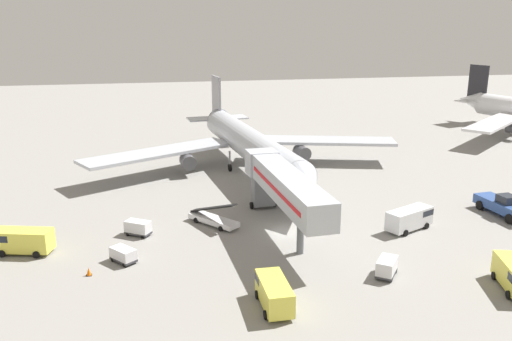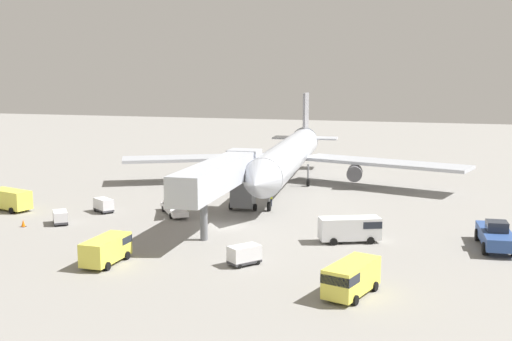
{
  "view_description": "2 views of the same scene",
  "coord_description": "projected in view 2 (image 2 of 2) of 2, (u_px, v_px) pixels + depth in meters",
  "views": [
    {
      "loc": [
        -13.99,
        -50.18,
        21.27
      ],
      "look_at": [
        -0.26,
        14.76,
        2.7
      ],
      "focal_mm": 37.12,
      "sensor_mm": 36.0,
      "label": 1
    },
    {
      "loc": [
        21.11,
        -57.68,
        15.18
      ],
      "look_at": [
        -1.74,
        15.83,
        3.36
      ],
      "focal_mm": 43.74,
      "sensor_mm": 36.0,
      "label": 2
    }
  ],
  "objects": [
    {
      "name": "belt_loader_truck",
      "position": [
        174.0,
        208.0,
        68.37
      ],
      "size": [
        5.23,
        6.02,
        3.07
      ],
      "color": "white",
      "rests_on": "ground"
    },
    {
      "name": "service_van_outer_left",
      "position": [
        351.0,
        277.0,
        43.13
      ],
      "size": [
        3.54,
        5.71,
        2.32
      ],
      "color": "#E5DB4C",
      "rests_on": "ground"
    },
    {
      "name": "jet_bridge",
      "position": [
        223.0,
        176.0,
        62.88
      ],
      "size": [
        4.23,
        21.17,
        6.86
      ],
      "color": "#B2B7C1",
      "rests_on": "ground"
    },
    {
      "name": "baggage_cart_far_right",
      "position": [
        244.0,
        254.0,
        50.22
      ],
      "size": [
        2.68,
        2.88,
        1.59
      ],
      "color": "#38383D",
      "rests_on": "ground"
    },
    {
      "name": "baggage_cart_rear_right",
      "position": [
        104.0,
        205.0,
        69.52
      ],
      "size": [
        2.89,
        2.54,
        1.55
      ],
      "color": "#38383D",
      "rests_on": "ground"
    },
    {
      "name": "pushback_tug",
      "position": [
        496.0,
        235.0,
        54.97
      ],
      "size": [
        3.28,
        7.52,
        2.53
      ],
      "color": "#2D4C8E",
      "rests_on": "ground"
    },
    {
      "name": "ground_plane",
      "position": [
        226.0,
        227.0,
        62.94
      ],
      "size": [
        300.0,
        300.0,
        0.0
      ],
      "primitive_type": "plane",
      "color": "gray"
    },
    {
      "name": "service_van_far_center",
      "position": [
        107.0,
        248.0,
        50.59
      ],
      "size": [
        2.3,
        5.0,
        2.16
      ],
      "color": "#E5DB4C",
      "rests_on": "ground"
    },
    {
      "name": "service_van_near_center",
      "position": [
        351.0,
        228.0,
        57.05
      ],
      "size": [
        5.86,
        4.04,
        2.3
      ],
      "color": "white",
      "rests_on": "ground"
    },
    {
      "name": "safety_cone_alpha",
      "position": [
        23.0,
        223.0,
        62.9
      ],
      "size": [
        0.48,
        0.48,
        0.74
      ],
      "color": "black",
      "rests_on": "ground"
    },
    {
      "name": "service_van_mid_left",
      "position": [
        9.0,
        199.0,
        70.56
      ],
      "size": [
        5.74,
        3.48,
        2.34
      ],
      "color": "#E5DB4C",
      "rests_on": "ground"
    },
    {
      "name": "airplane_at_gate",
      "position": [
        290.0,
        155.0,
        85.17
      ],
      "size": [
        48.34,
        48.26,
        12.28
      ],
      "color": "#B7BCC6",
      "rests_on": "ground"
    },
    {
      "name": "ground_crew_worker_foreground",
      "position": [
        271.0,
        198.0,
        72.73
      ],
      "size": [
        0.47,
        0.47,
        1.83
      ],
      "color": "#1E2333",
      "rests_on": "ground"
    },
    {
      "name": "baggage_cart_near_left",
      "position": [
        60.0,
        217.0,
        64.01
      ],
      "size": [
        2.6,
        2.79,
        1.36
      ],
      "color": "#38383D",
      "rests_on": "ground"
    }
  ]
}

